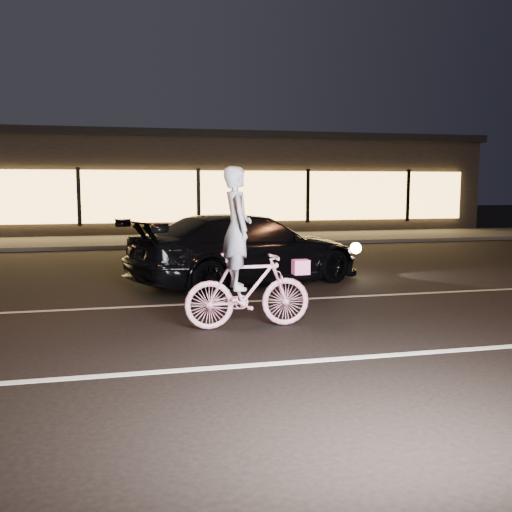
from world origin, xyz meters
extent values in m
plane|color=black|center=(0.00, 0.00, 0.00)|extent=(90.00, 90.00, 0.00)
cube|color=silver|center=(0.00, -1.50, 0.00)|extent=(60.00, 0.12, 0.01)
cube|color=gray|center=(0.00, 2.00, 0.00)|extent=(60.00, 0.10, 0.01)
cube|color=#383533|center=(0.00, 13.00, 0.06)|extent=(30.00, 4.00, 0.12)
cube|color=black|center=(0.00, 19.00, 2.00)|extent=(25.00, 8.00, 4.00)
cube|color=black|center=(0.00, 19.00, 4.05)|extent=(25.40, 8.40, 0.30)
cube|color=#FCBD58|center=(0.00, 14.90, 1.60)|extent=(23.00, 0.15, 2.00)
cube|color=black|center=(-4.50, 14.82, 1.60)|extent=(0.15, 0.08, 2.20)
cube|color=black|center=(0.00, 14.82, 1.60)|extent=(0.15, 0.08, 2.20)
cube|color=black|center=(4.50, 14.82, 1.60)|extent=(0.15, 0.08, 2.20)
cube|color=black|center=(9.00, 14.82, 1.60)|extent=(0.15, 0.08, 2.20)
imported|color=#DC3774|center=(-1.20, 0.20, 0.54)|extent=(1.81, 0.51, 1.09)
imported|color=white|center=(-1.36, 0.20, 1.43)|extent=(0.41, 0.62, 1.71)
cube|color=#DB3F95|center=(-0.43, 0.20, 0.85)|extent=(0.23, 0.19, 0.21)
imported|color=black|center=(-0.44, 3.73, 0.72)|extent=(5.38, 3.67, 1.45)
sphere|color=#FFF2BF|center=(1.55, 5.20, 0.66)|extent=(0.24, 0.24, 0.24)
sphere|color=#FFF2BF|center=(2.03, 3.97, 0.66)|extent=(0.24, 0.24, 0.24)
camera|label=1|loc=(-2.90, -7.57, 2.01)|focal=40.00mm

